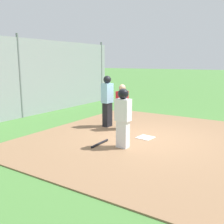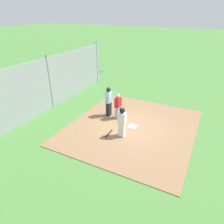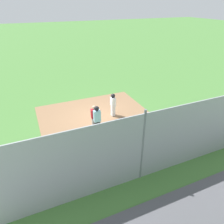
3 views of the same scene
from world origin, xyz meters
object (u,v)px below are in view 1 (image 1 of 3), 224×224
object	(u,v)px
home_plate	(145,138)
catcher_mask	(125,122)
umpire	(107,100)
runner	(123,115)
catcher	(122,106)
parked_car_white	(63,87)
baseball_bat	(100,143)

from	to	relation	value
home_plate	catcher_mask	distance (m)	1.91
home_plate	umpire	xyz separation A→B (m)	(-0.56, -1.74, 0.92)
umpire	runner	distance (m)	2.32
umpire	home_plate	bearing A→B (deg)	-15.61
catcher	parked_car_white	xyz separation A→B (m)	(-5.22, -7.60, -0.19)
catcher	runner	world-z (taller)	runner
home_plate	catcher	size ratio (longest dim) A/B	0.29
umpire	runner	size ratio (longest dim) A/B	1.13
catcher	catcher_mask	xyz separation A→B (m)	(-0.75, -0.32, -0.71)
home_plate	runner	size ratio (longest dim) A/B	0.28
catcher	runner	xyz separation A→B (m)	(1.62, 0.99, 0.11)
umpire	parked_car_white	distance (m)	8.69
catcher_mask	parked_car_white	xyz separation A→B (m)	(-4.47, -7.28, 0.52)
umpire	catcher_mask	world-z (taller)	umpire
catcher	baseball_bat	xyz separation A→B (m)	(1.76, 0.34, -0.74)
runner	catcher_mask	world-z (taller)	runner
home_plate	catcher	bearing A→B (deg)	-114.40
baseball_bat	catcher_mask	distance (m)	2.59
parked_car_white	catcher	bearing A→B (deg)	-130.44
runner	parked_car_white	world-z (taller)	runner
umpire	parked_car_white	bearing A→B (deg)	145.67
umpire	runner	world-z (taller)	umpire
home_plate	umpire	world-z (taller)	umpire
umpire	baseball_bat	world-z (taller)	umpire
home_plate	runner	distance (m)	1.42
runner	parked_car_white	bearing A→B (deg)	51.60
runner	catcher_mask	size ratio (longest dim) A/B	6.52
catcher	baseball_bat	bearing A→B (deg)	-74.23
catcher_mask	parked_car_white	distance (m)	8.55
catcher	umpire	xyz separation A→B (m)	(-0.05, -0.62, 0.16)
runner	catcher_mask	xyz separation A→B (m)	(-2.37, -1.31, -0.82)
catcher_mask	umpire	bearing A→B (deg)	-23.23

